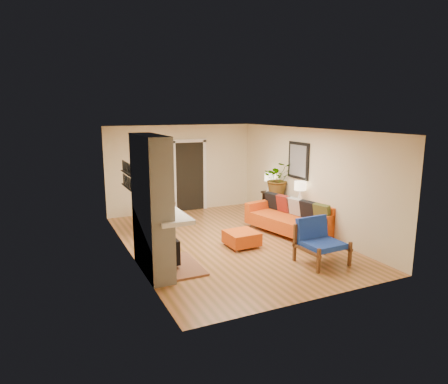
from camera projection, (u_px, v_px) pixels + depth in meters
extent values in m
plane|color=#BA7547|center=(228.00, 241.00, 9.38)|extent=(6.50, 6.50, 0.00)
plane|color=white|center=(228.00, 130.00, 8.85)|extent=(6.50, 6.50, 0.00)
plane|color=beige|center=(181.00, 169.00, 12.00)|extent=(4.50, 0.00, 4.50)
plane|color=beige|center=(317.00, 223.00, 6.23)|extent=(4.50, 0.00, 4.50)
plane|color=beige|center=(129.00, 196.00, 8.19)|extent=(0.00, 6.50, 6.50)
plane|color=beige|center=(308.00, 180.00, 10.05)|extent=(0.00, 6.50, 6.50)
cube|color=black|center=(190.00, 176.00, 12.13)|extent=(0.88, 0.06, 2.10)
cube|color=white|center=(174.00, 178.00, 11.92)|extent=(0.10, 0.08, 2.18)
cube|color=white|center=(205.00, 175.00, 12.32)|extent=(0.10, 0.08, 2.18)
cube|color=white|center=(189.00, 141.00, 11.90)|extent=(1.08, 0.08, 0.10)
cube|color=black|center=(299.00, 161.00, 10.30)|extent=(0.04, 0.85, 0.95)
cube|color=slate|center=(298.00, 161.00, 10.29)|extent=(0.01, 0.70, 0.80)
cube|color=black|center=(127.00, 187.00, 8.49)|extent=(0.06, 0.95, 0.02)
cube|color=black|center=(126.00, 173.00, 8.43)|extent=(0.06, 0.95, 0.02)
cube|color=white|center=(151.00, 175.00, 7.27)|extent=(0.42, 1.50, 1.48)
cube|color=white|center=(153.00, 243.00, 7.53)|extent=(0.42, 1.50, 1.12)
cube|color=white|center=(165.00, 213.00, 7.52)|extent=(0.60, 1.68, 0.08)
cube|color=black|center=(164.00, 247.00, 7.65)|extent=(0.03, 0.72, 0.78)
cube|color=brown|center=(179.00, 266.00, 7.85)|extent=(0.75, 1.30, 0.04)
cube|color=black|center=(170.00, 252.00, 7.71)|extent=(0.30, 0.36, 0.48)
cylinder|color=black|center=(170.00, 230.00, 7.63)|extent=(0.10, 0.10, 0.40)
cube|color=gold|center=(163.00, 180.00, 7.39)|extent=(0.04, 0.95, 0.95)
cube|color=silver|center=(164.00, 180.00, 7.40)|extent=(0.01, 0.82, 0.82)
cylinder|color=silver|center=(309.00, 244.00, 9.00)|extent=(0.05, 0.05, 0.11)
cylinder|color=silver|center=(330.00, 238.00, 9.45)|extent=(0.05, 0.05, 0.11)
cylinder|color=silver|center=(251.00, 225.00, 10.55)|extent=(0.05, 0.05, 0.11)
cylinder|color=silver|center=(271.00, 220.00, 10.99)|extent=(0.05, 0.05, 0.11)
cube|color=orange|center=(288.00, 223.00, 9.95)|extent=(1.42, 2.40, 0.32)
cube|color=orange|center=(299.00, 207.00, 10.11)|extent=(0.69, 2.23, 0.37)
cube|color=orange|center=(321.00, 222.00, 9.10)|extent=(0.98, 0.39, 0.21)
cube|color=orange|center=(261.00, 205.00, 10.70)|extent=(0.98, 0.39, 0.21)
cube|color=#485022|center=(322.00, 213.00, 9.34)|extent=(0.30, 0.46, 0.44)
cube|color=black|center=(308.00, 210.00, 9.68)|extent=(0.30, 0.46, 0.44)
cube|color=#AAA9A5|center=(295.00, 206.00, 10.01)|extent=(0.30, 0.46, 0.44)
cube|color=maroon|center=(284.00, 204.00, 10.30)|extent=(0.30, 0.46, 0.44)
cube|color=black|center=(273.00, 201.00, 10.63)|extent=(0.30, 0.46, 0.44)
cylinder|color=silver|center=(237.00, 251.00, 8.68)|extent=(0.03, 0.03, 0.05)
cylinder|color=silver|center=(258.00, 247.00, 8.92)|extent=(0.03, 0.03, 0.05)
cylinder|color=silver|center=(225.00, 243.00, 9.16)|extent=(0.03, 0.03, 0.05)
cylinder|color=silver|center=(246.00, 240.00, 9.41)|extent=(0.03, 0.03, 0.05)
cube|color=orange|center=(242.00, 238.00, 9.01)|extent=(0.71, 0.71, 0.29)
cube|color=brown|center=(306.00, 251.00, 7.80)|extent=(0.09, 0.83, 0.06)
cube|color=brown|center=(319.00, 261.00, 7.51)|extent=(0.06, 0.06, 0.49)
cube|color=brown|center=(295.00, 243.00, 8.11)|extent=(0.06, 0.06, 0.77)
cube|color=brown|center=(337.00, 244.00, 8.17)|extent=(0.09, 0.83, 0.06)
cube|color=brown|center=(350.00, 254.00, 7.87)|extent=(0.06, 0.06, 0.49)
cube|color=brown|center=(325.00, 237.00, 8.47)|extent=(0.06, 0.06, 0.77)
cube|color=blue|center=(322.00, 244.00, 7.97)|extent=(0.76, 0.72, 0.11)
cube|color=blue|center=(312.00, 227.00, 8.21)|extent=(0.74, 0.22, 0.46)
cube|color=brown|center=(157.00, 199.00, 10.06)|extent=(1.14, 1.32, 0.04)
cylinder|color=brown|center=(142.00, 221.00, 9.66)|extent=(0.06, 0.06, 0.80)
cylinder|color=brown|center=(168.00, 220.00, 9.69)|extent=(0.06, 0.06, 0.80)
cylinder|color=brown|center=(148.00, 211.00, 10.59)|extent=(0.06, 0.06, 0.80)
cylinder|color=brown|center=(171.00, 211.00, 10.63)|extent=(0.06, 0.06, 0.80)
cube|color=brown|center=(161.00, 219.00, 9.42)|extent=(0.61, 0.61, 0.04)
cube|color=brown|center=(162.00, 206.00, 9.58)|extent=(0.45, 0.22, 0.51)
cylinder|color=brown|center=(152.00, 232.00, 9.28)|extent=(0.05, 0.05, 0.49)
cylinder|color=brown|center=(169.00, 232.00, 9.30)|extent=(0.05, 0.05, 0.49)
cylinder|color=brown|center=(154.00, 227.00, 9.65)|extent=(0.05, 0.05, 0.49)
cylinder|color=brown|center=(170.00, 227.00, 9.67)|extent=(0.05, 0.05, 0.49)
cube|color=brown|center=(166.00, 205.00, 10.84)|extent=(0.61, 0.61, 0.04)
cube|color=brown|center=(165.00, 197.00, 10.56)|extent=(0.45, 0.22, 0.51)
cylinder|color=brown|center=(159.00, 216.00, 10.69)|extent=(0.05, 0.05, 0.49)
cylinder|color=brown|center=(173.00, 216.00, 10.71)|extent=(0.05, 0.05, 0.49)
cylinder|color=brown|center=(160.00, 212.00, 11.06)|extent=(0.05, 0.05, 0.49)
cylinder|color=brown|center=(174.00, 212.00, 11.08)|extent=(0.05, 0.05, 0.49)
cube|color=black|center=(283.00, 198.00, 10.83)|extent=(0.34, 1.85, 0.05)
cube|color=black|center=(301.00, 218.00, 10.15)|extent=(0.30, 0.04, 0.68)
cube|color=black|center=(267.00, 204.00, 11.66)|extent=(0.30, 0.04, 0.68)
cone|color=white|center=(300.00, 197.00, 10.13)|extent=(0.18, 0.18, 0.30)
cylinder|color=white|center=(300.00, 190.00, 10.09)|extent=(0.03, 0.03, 0.06)
cylinder|color=#FFEABF|center=(300.00, 186.00, 10.07)|extent=(0.30, 0.30, 0.22)
cone|color=white|center=(270.00, 187.00, 11.43)|extent=(0.18, 0.18, 0.30)
cylinder|color=white|center=(270.00, 180.00, 11.40)|extent=(0.03, 0.03, 0.06)
cylinder|color=#FFEABF|center=(270.00, 177.00, 11.38)|extent=(0.30, 0.30, 0.22)
imported|color=#1E5919|center=(278.00, 178.00, 10.96)|extent=(1.03, 0.96, 0.93)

